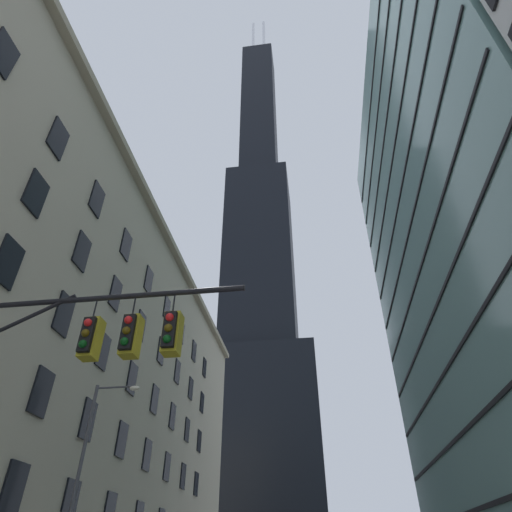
{
  "coord_description": "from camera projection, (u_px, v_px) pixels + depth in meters",
  "views": [
    {
      "loc": [
        2.21,
        -6.23,
        1.43
      ],
      "look_at": [
        -1.91,
        23.35,
        22.66
      ],
      "focal_mm": 30.43,
      "sensor_mm": 36.0,
      "label": 1
    }
  ],
  "objects": [
    {
      "name": "station_building",
      "position": [
        51.0,
        371.0,
        34.26
      ],
      "size": [
        15.62,
        60.84,
        27.74
      ],
      "color": "#B2A88E",
      "rests_on": "ground"
    },
    {
      "name": "dark_skyscraper",
      "position": [
        260.0,
        300.0,
        115.67
      ],
      "size": [
        26.48,
        26.48,
        205.69
      ],
      "color": "black",
      "rests_on": "ground"
    },
    {
      "name": "glass_office_midrise",
      "position": [
        509.0,
        219.0,
        35.59
      ],
      "size": [
        16.18,
        37.48,
        49.01
      ],
      "color": "gray",
      "rests_on": "ground"
    },
    {
      "name": "traffic_signal_mast",
      "position": [
        69.0,
        362.0,
        10.28
      ],
      "size": [
        7.68,
        0.63,
        7.1
      ],
      "color": "black",
      "rests_on": "sidewalk_left"
    },
    {
      "name": "street_lamppost",
      "position": [
        87.0,
        462.0,
        20.76
      ],
      "size": [
        2.46,
        0.32,
        8.98
      ],
      "color": "#47474C",
      "rests_on": "sidewalk_left"
    }
  ]
}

